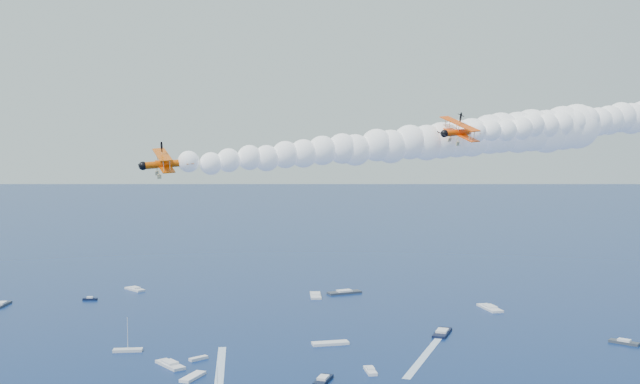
{
  "coord_description": "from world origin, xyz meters",
  "views": [
    {
      "loc": [
        8.88,
        -75.24,
        53.76
      ],
      "look_at": [
        -0.04,
        26.31,
        47.2
      ],
      "focal_mm": 42.57,
      "sensor_mm": 36.0,
      "label": 1
    }
  ],
  "objects": [
    {
      "name": "biplane_lead",
      "position": [
        19.28,
        32.35,
        55.31
      ],
      "size": [
        10.01,
        10.77,
        6.96
      ],
      "primitive_type": null,
      "rotation": [
        -0.3,
        0.07,
        3.71
      ],
      "color": "#F44905"
    },
    {
      "name": "smoke_trail_trail",
      "position": [
        10.74,
        33.57,
        53.62
      ],
      "size": [
        68.97,
        53.41,
        12.02
      ],
      "primitive_type": null,
      "rotation": [
        0.0,
        0.0,
        3.56
      ],
      "color": "white"
    },
    {
      "name": "biplane_trail",
      "position": [
        -19.36,
        20.27,
        51.09
      ],
      "size": [
        9.47,
        10.56,
        6.48
      ],
      "primitive_type": null,
      "rotation": [
        -0.19,
        0.07,
        3.56
      ],
      "color": "#D95204"
    },
    {
      "name": "spectator_boats",
      "position": [
        -1.11,
        117.26,
        0.35
      ],
      "size": [
        233.85,
        168.06,
        0.7
      ],
      "color": "black",
      "rests_on": "ground"
    },
    {
      "name": "smoke_trail_lead",
      "position": [
        47.05,
        49.98,
        57.84
      ],
      "size": [
        69.4,
        63.73,
        12.02
      ],
      "primitive_type": null,
      "rotation": [
        0.0,
        0.0,
        3.71
      ],
      "color": "white"
    }
  ]
}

